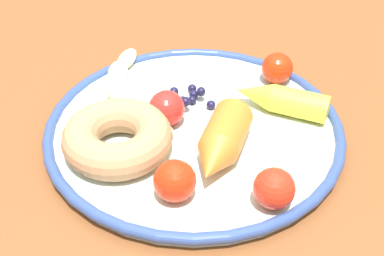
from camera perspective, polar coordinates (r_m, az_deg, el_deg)
dining_table at (r=0.63m, az=1.68°, el=-6.86°), size 1.05×0.97×0.71m
plate at (r=0.58m, az=0.00°, el=-0.22°), size 0.33×0.33×0.02m
banana at (r=0.62m, az=-7.17°, el=4.14°), size 0.13×0.16×0.03m
carrot_orange at (r=0.52m, az=3.18°, el=-1.77°), size 0.11×0.07×0.04m
carrot_yellow at (r=0.60m, az=9.74°, el=3.08°), size 0.05×0.11×0.03m
donut at (r=0.54m, az=-8.22°, el=-1.04°), size 0.13×0.13×0.04m
blueberry_pile at (r=0.61m, az=-0.04°, el=3.51°), size 0.05×0.06×0.02m
tomato_near at (r=0.65m, az=9.36°, el=6.51°), size 0.04×0.04×0.04m
tomato_mid at (r=0.57m, az=-2.82°, el=2.17°), size 0.04×0.04×0.04m
tomato_far at (r=0.48m, az=-1.91°, el=-5.84°), size 0.04×0.04×0.04m
tomato_extra at (r=0.48m, az=9.02°, el=-6.60°), size 0.04×0.04×0.04m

